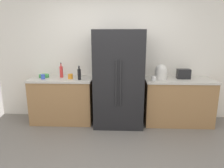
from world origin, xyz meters
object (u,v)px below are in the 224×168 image
object	(u,v)px
cup_b	(154,78)
cup_c	(70,76)
bottle_b	(61,72)
refrigerator	(119,79)
bowl_a	(44,76)
bottle_a	(79,74)
rice_cooker	(161,72)
cup_a	(43,77)
toaster	(184,74)

from	to	relation	value
cup_b	cup_c	world-z (taller)	cup_c
bottle_b	cup_c	xyz separation A→B (m)	(0.21, -0.13, -0.07)
bottle_b	refrigerator	bearing A→B (deg)	-7.29
refrigerator	cup_b	distance (m)	0.66
bowl_a	refrigerator	bearing A→B (deg)	-5.10
bottle_a	cup_c	distance (m)	0.21
refrigerator	bottle_a	xyz separation A→B (m)	(-0.74, -0.06, 0.10)
refrigerator	cup_b	size ratio (longest dim) A/B	19.85
rice_cooker	bottle_a	distance (m)	1.56
refrigerator	cup_c	xyz separation A→B (m)	(-0.93, 0.02, 0.04)
refrigerator	bowl_a	bearing A→B (deg)	174.90
cup_a	toaster	bearing A→B (deg)	3.12
bottle_a	cup_a	xyz separation A→B (m)	(-0.71, 0.03, -0.06)
cup_b	toaster	bearing A→B (deg)	17.18
bowl_a	toaster	bearing A→B (deg)	-0.40
cup_a	cup_b	xyz separation A→B (m)	(2.10, -0.04, -0.01)
cup_b	bottle_b	bearing A→B (deg)	173.12
rice_cooker	bottle_b	xyz separation A→B (m)	(-1.95, 0.06, -0.01)
refrigerator	cup_b	xyz separation A→B (m)	(0.65, -0.07, 0.03)
rice_cooker	bowl_a	xyz separation A→B (m)	(-2.30, 0.05, -0.10)
cup_b	bowl_a	world-z (taller)	cup_b
refrigerator	cup_c	distance (m)	0.93
bottle_a	toaster	bearing A→B (deg)	4.99
refrigerator	rice_cooker	xyz separation A→B (m)	(0.81, 0.08, 0.12)
refrigerator	toaster	xyz separation A→B (m)	(1.25, 0.11, 0.08)
bottle_b	cup_b	world-z (taller)	bottle_b
refrigerator	toaster	world-z (taller)	refrigerator
bottle_b	cup_b	size ratio (longest dim) A/B	3.23
bottle_a	cup_c	size ratio (longest dim) A/B	2.80
rice_cooker	cup_b	distance (m)	0.24
rice_cooker	cup_c	bearing A→B (deg)	-177.78
refrigerator	bottle_a	world-z (taller)	refrigerator
bowl_a	bottle_b	bearing A→B (deg)	2.08
bottle_a	bottle_b	distance (m)	0.45
toaster	cup_a	bearing A→B (deg)	-176.88
cup_c	bowl_a	size ratio (longest dim) A/B	0.48
cup_c	bowl_a	bearing A→B (deg)	168.32
bottle_a	cup_a	bearing A→B (deg)	177.82
bottle_a	bowl_a	size ratio (longest dim) A/B	1.35
rice_cooker	bottle_a	bearing A→B (deg)	-174.69
cup_b	bowl_a	size ratio (longest dim) A/B	0.47
toaster	cup_b	bearing A→B (deg)	-162.82
rice_cooker	bottle_a	world-z (taller)	rice_cooker
rice_cooker	cup_a	xyz separation A→B (m)	(-2.26, -0.12, -0.08)
refrigerator	cup_a	bearing A→B (deg)	-178.70
refrigerator	bowl_a	world-z (taller)	refrigerator
refrigerator	bottle_b	world-z (taller)	refrigerator
bottle_b	cup_c	size ratio (longest dim) A/B	3.12
toaster	cup_a	distance (m)	2.70
cup_c	bowl_a	world-z (taller)	cup_c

